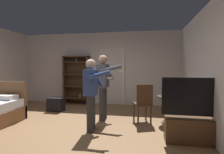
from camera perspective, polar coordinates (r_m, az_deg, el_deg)
The scene contains 13 objects.
ground_plane at distance 4.52m, azimuth -13.77°, elevation -15.39°, with size 6.63×6.63×0.00m, color olive.
wall_back at distance 6.99m, azimuth -4.04°, elevation 2.70°, with size 6.27×0.12×2.73m, color silver.
wall_right at distance 4.08m, azimuth 29.05°, elevation 1.83°, with size 0.12×5.86×2.73m, color silver.
doorway_frame at distance 6.79m, azimuth 0.08°, elevation 1.48°, with size 0.93×0.08×2.13m.
bookshelf at distance 7.05m, azimuth -11.09°, elevation -0.38°, with size 1.01×0.32×1.84m.
tv_flatscreen at distance 3.84m, azimuth 24.84°, elevation -13.33°, with size 1.23×0.40×1.24m.
side_table at distance 4.80m, azimuth 17.85°, elevation -8.48°, with size 0.65×0.65×0.70m.
laptop at distance 4.71m, azimuth 17.76°, elevation -5.25°, with size 0.40×0.40×0.17m.
bottle_on_table at distance 4.68m, azimuth 19.74°, elevation -4.80°, with size 0.06×0.06×0.23m.
wooden_chair at distance 4.71m, azimuth 9.90°, elevation -7.71°, with size 0.55×0.55×0.99m.
person_blue_shirt at distance 4.04m, azimuth -6.55°, elevation -4.16°, with size 0.68×0.55×1.61m.
person_striped_shirt at distance 4.86m, azimuth -2.75°, elevation -1.63°, with size 0.75×0.59×1.75m.
suitcase_dark at distance 6.16m, azimuth -17.43°, elevation -8.29°, with size 0.51×0.30×0.43m, color black.
Camera 1 is at (1.80, -3.88, 1.44)m, focal length 28.83 mm.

